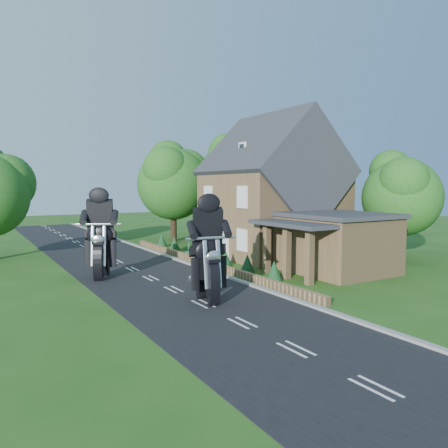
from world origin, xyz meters
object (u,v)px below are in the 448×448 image
annex (335,242)px  motorcycle_lead (208,287)px  motorcycle_follow (101,265)px  garden_wall (203,262)px  house (273,195)px

annex → motorcycle_lead: (-9.57, -2.07, -1.07)m
motorcycle_lead → motorcycle_follow: size_ratio=0.95×
garden_wall → house: size_ratio=2.15×
motorcycle_follow → house: bearing=-144.8°
garden_wall → motorcycle_follow: bearing=-174.5°
motorcycle_lead → motorcycle_follow: 7.69m
garden_wall → annex: 8.19m
annex → motorcycle_follow: 13.24m
house → annex: bearing=-95.2°
garden_wall → motorcycle_lead: bearing=-116.9°
garden_wall → house: 7.52m
garden_wall → motorcycle_lead: motorcycle_lead is taller
motorcycle_follow → garden_wall: bearing=-146.6°
garden_wall → motorcycle_follow: size_ratio=13.92×
annex → motorcycle_lead: annex is taller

